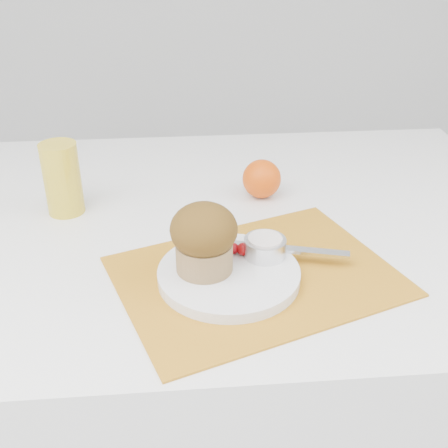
{
  "coord_description": "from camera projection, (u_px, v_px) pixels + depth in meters",
  "views": [
    {
      "loc": [
        -0.04,
        -0.81,
        1.22
      ],
      "look_at": [
        0.02,
        -0.06,
        0.8
      ],
      "focal_mm": 45.0,
      "sensor_mm": 36.0,
      "label": 1
    }
  ],
  "objects": [
    {
      "name": "orange",
      "position": [
        262.0,
        179.0,
        1.03
      ],
      "size": [
        0.07,
        0.07,
        0.07
      ],
      "primitive_type": "sphere",
      "color": "#EB5208",
      "rests_on": "table"
    },
    {
      "name": "placemat",
      "position": [
        256.0,
        276.0,
        0.82
      ],
      "size": [
        0.47,
        0.4,
        0.0
      ],
      "primitive_type": "cube",
      "rotation": [
        0.0,
        0.0,
        0.35
      ],
      "color": "#BD791A",
      "rests_on": "table"
    },
    {
      "name": "raspberry_near",
      "position": [
        233.0,
        248.0,
        0.84
      ],
      "size": [
        0.02,
        0.02,
        0.02
      ],
      "primitive_type": "ellipsoid",
      "color": "#5C0206",
      "rests_on": "plate"
    },
    {
      "name": "cream",
      "position": [
        265.0,
        239.0,
        0.82
      ],
      "size": [
        0.06,
        0.06,
        0.01
      ],
      "primitive_type": "cylinder",
      "rotation": [
        0.0,
        0.0,
        -0.11
      ],
      "color": "white",
      "rests_on": "ramekin"
    },
    {
      "name": "raspberry_far",
      "position": [
        244.0,
        249.0,
        0.83
      ],
      "size": [
        0.02,
        0.02,
        0.02
      ],
      "primitive_type": "ellipsoid",
      "color": "#5E0204",
      "rests_on": "plate"
    },
    {
      "name": "ramekin",
      "position": [
        265.0,
        247.0,
        0.83
      ],
      "size": [
        0.08,
        0.08,
        0.03
      ],
      "primitive_type": "cylinder",
      "rotation": [
        0.0,
        0.0,
        -0.23
      ],
      "color": "silver",
      "rests_on": "plate"
    },
    {
      "name": "table",
      "position": [
        208.0,
        375.0,
        1.17
      ],
      "size": [
        1.2,
        0.8,
        0.75
      ],
      "primitive_type": "cube",
      "color": "white",
      "rests_on": "ground"
    },
    {
      "name": "plate",
      "position": [
        229.0,
        274.0,
        0.81
      ],
      "size": [
        0.26,
        0.26,
        0.02
      ],
      "primitive_type": "cylinder",
      "rotation": [
        0.0,
        0.0,
        -0.3
      ],
      "color": "white",
      "rests_on": "placemat"
    },
    {
      "name": "muffin",
      "position": [
        204.0,
        237.0,
        0.78
      ],
      "size": [
        0.09,
        0.09,
        0.1
      ],
      "color": "#98774A",
      "rests_on": "plate"
    },
    {
      "name": "butter_knife",
      "position": [
        283.0,
        249.0,
        0.85
      ],
      "size": [
        0.2,
        0.07,
        0.0
      ],
      "primitive_type": "cube",
      "rotation": [
        0.0,
        0.0,
        -0.26
      ],
      "color": "silver",
      "rests_on": "plate"
    },
    {
      "name": "juice_glass",
      "position": [
        62.0,
        179.0,
        0.97
      ],
      "size": [
        0.08,
        0.08,
        0.13
      ],
      "primitive_type": "cylinder",
      "rotation": [
        0.0,
        0.0,
        -0.21
      ],
      "color": "gold",
      "rests_on": "table"
    }
  ]
}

